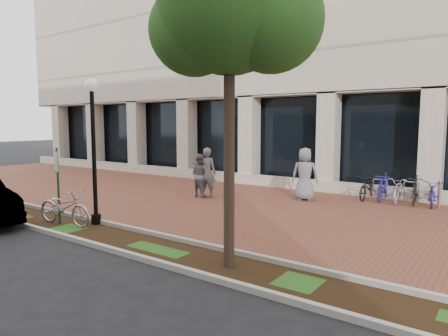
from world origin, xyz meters
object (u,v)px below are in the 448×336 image
Objects in this scene: pedestrian_mid at (200,175)px; pedestrian_right at (305,174)px; parking_sign at (57,175)px; bollard at (439,194)px; bike_rack_cluster at (399,189)px; locked_bicycle at (65,207)px; lamppost at (93,143)px; pedestrian_left at (207,172)px; street_tree at (232,11)px.

pedestrian_right reaches higher than pedestrian_mid.
pedestrian_mid is at bearing 97.91° from parking_sign.
bike_rack_cluster reaches higher than bollard.
locked_bicycle is (0.25, 0.03, -0.90)m from parking_sign.
pedestrian_mid is 0.86× the size of pedestrian_right.
locked_bicycle is (-0.63, -0.59, -1.82)m from lamppost.
pedestrian_left reaches higher than locked_bicycle.
street_tree reaches higher than locked_bicycle.
locked_bicycle is at bearing -130.75° from bike_rack_cluster.
pedestrian_left is (-5.21, 5.86, -4.04)m from street_tree.
street_tree is (5.16, -0.57, 2.67)m from lamppost.
pedestrian_mid is 8.62m from bollard.
street_tree is at bearing 81.04° from pedestrian_right.
street_tree is at bearing 14.03° from parking_sign.
pedestrian_right is (-1.78, 7.49, -4.02)m from street_tree.
bike_rack_cluster is at bearing -173.87° from pedestrian_right.
lamppost reaches higher than bike_rack_cluster.
street_tree is at bearing 140.87° from pedestrian_mid.
locked_bicycle is 0.99× the size of pedestrian_right.
pedestrian_right reaches higher than bike_rack_cluster.
locked_bicycle is at bearing 39.55° from pedestrian_right.
parking_sign reaches higher than bollard.
lamppost is at bearing 100.66° from pedestrian_mid.
pedestrian_right is at bearing -34.57° from locked_bicycle.
bollard is at bearing 173.59° from pedestrian_right.
parking_sign is 7.03m from street_tree.
parking_sign is 0.74× the size of bike_rack_cluster.
pedestrian_mid is 0.57× the size of bike_rack_cluster.
lamppost is 5.84m from street_tree.
parking_sign is 0.94m from locked_bicycle.
pedestrian_mid is at bearing -9.71° from locked_bicycle.
parking_sign is 11.75m from bike_rack_cluster.
pedestrian_left is at bearing -12.15° from locked_bicycle.
locked_bicycle reaches higher than bike_rack_cluster.
pedestrian_right is at bearing 63.99° from lamppost.
street_tree reaches higher than pedestrian_mid.
parking_sign reaches higher than pedestrian_right.
pedestrian_left is 0.31m from pedestrian_mid.
lamppost is at bearing 48.74° from parking_sign.
pedestrian_right reaches higher than bollard.
street_tree is at bearing -100.94° from bike_rack_cluster.
lamppost is 2.08× the size of locked_bicycle.
parking_sign is at bearing -144.81° from lamppost.
street_tree is 3.83× the size of pedestrian_mid.
street_tree is 8.95m from pedestrian_mid.
pedestrian_right is at bearing -169.72° from pedestrian_left.
pedestrian_right is 0.67× the size of bike_rack_cluster.
pedestrian_left is at bearing -156.31° from bike_rack_cluster.
parking_sign is at bearing 90.09° from locked_bicycle.
parking_sign is at bearing 91.63° from pedestrian_mid.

